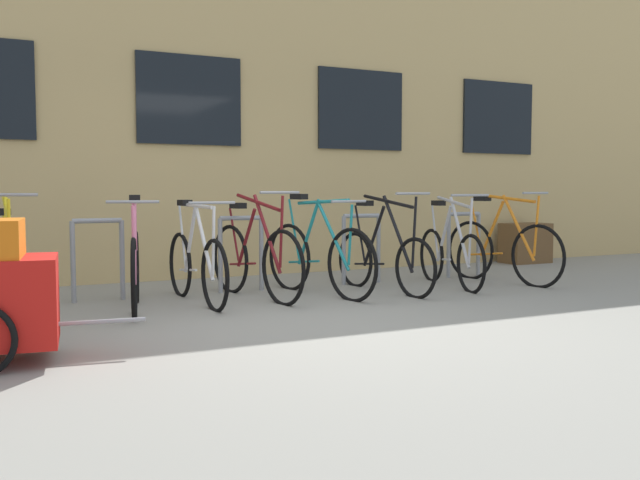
{
  "coord_description": "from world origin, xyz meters",
  "views": [
    {
      "loc": [
        -2.46,
        -5.3,
        1.1
      ],
      "look_at": [
        0.98,
        1.6,
        0.55
      ],
      "focal_mm": 39.67,
      "sensor_mm": 36.0,
      "label": 1
    }
  ],
  "objects_px": {
    "bicycle_black": "(384,257)",
    "bicycle_orange": "(502,249)",
    "bicycle_white": "(196,264)",
    "bicycle_maroon": "(255,259)",
    "bicycle_yellow": "(8,274)",
    "planter_box": "(525,243)",
    "bicycle_pink": "(135,267)",
    "bicycle_silver": "(450,254)",
    "bicycle_teal": "(319,256)"
  },
  "relations": [
    {
      "from": "bicycle_white",
      "to": "bicycle_yellow",
      "type": "bearing_deg",
      "value": -175.89
    },
    {
      "from": "bicycle_silver",
      "to": "bicycle_yellow",
      "type": "xyz_separation_m",
      "value": [
        -4.64,
        0.01,
        0.01
      ]
    },
    {
      "from": "bicycle_yellow",
      "to": "planter_box",
      "type": "distance_m",
      "value": 7.43
    },
    {
      "from": "bicycle_maroon",
      "to": "bicycle_yellow",
      "type": "height_order",
      "value": "bicycle_maroon"
    },
    {
      "from": "bicycle_white",
      "to": "bicycle_silver",
      "type": "bearing_deg",
      "value": -2.6
    },
    {
      "from": "bicycle_yellow",
      "to": "planter_box",
      "type": "xyz_separation_m",
      "value": [
        7.25,
        1.6,
        -0.08
      ]
    },
    {
      "from": "bicycle_pink",
      "to": "bicycle_yellow",
      "type": "relative_size",
      "value": 0.97
    },
    {
      "from": "bicycle_silver",
      "to": "bicycle_pink",
      "type": "bearing_deg",
      "value": -179.99
    },
    {
      "from": "bicycle_white",
      "to": "planter_box",
      "type": "bearing_deg",
      "value": 14.84
    },
    {
      "from": "bicycle_white",
      "to": "bicycle_pink",
      "type": "bearing_deg",
      "value": -167.69
    },
    {
      "from": "bicycle_pink",
      "to": "bicycle_silver",
      "type": "bearing_deg",
      "value": 0.01
    },
    {
      "from": "bicycle_black",
      "to": "bicycle_maroon",
      "type": "xyz_separation_m",
      "value": [
        -1.42,
        0.19,
        0.03
      ]
    },
    {
      "from": "bicycle_white",
      "to": "planter_box",
      "type": "distance_m",
      "value": 5.76
    },
    {
      "from": "bicycle_orange",
      "to": "bicycle_white",
      "type": "bearing_deg",
      "value": 177.73
    },
    {
      "from": "bicycle_yellow",
      "to": "bicycle_teal",
      "type": "xyz_separation_m",
      "value": [
        3.0,
        0.06,
        0.02
      ]
    },
    {
      "from": "bicycle_pink",
      "to": "bicycle_orange",
      "type": "xyz_separation_m",
      "value": [
        4.33,
        -0.01,
        0.01
      ]
    },
    {
      "from": "bicycle_maroon",
      "to": "bicycle_white",
      "type": "height_order",
      "value": "bicycle_maroon"
    },
    {
      "from": "bicycle_teal",
      "to": "bicycle_maroon",
      "type": "bearing_deg",
      "value": 172.58
    },
    {
      "from": "bicycle_teal",
      "to": "bicycle_yellow",
      "type": "bearing_deg",
      "value": -178.76
    },
    {
      "from": "bicycle_silver",
      "to": "bicycle_white",
      "type": "bearing_deg",
      "value": 177.4
    },
    {
      "from": "bicycle_maroon",
      "to": "planter_box",
      "type": "xyz_separation_m",
      "value": [
        4.94,
        1.44,
        -0.1
      ]
    },
    {
      "from": "bicycle_silver",
      "to": "bicycle_orange",
      "type": "xyz_separation_m",
      "value": [
        0.76,
        -0.01,
        0.03
      ]
    },
    {
      "from": "bicycle_pink",
      "to": "bicycle_orange",
      "type": "relative_size",
      "value": 0.97
    },
    {
      "from": "bicycle_pink",
      "to": "planter_box",
      "type": "height_order",
      "value": "bicycle_pink"
    },
    {
      "from": "bicycle_pink",
      "to": "bicycle_yellow",
      "type": "xyz_separation_m",
      "value": [
        -1.07,
        0.01,
        -0.01
      ]
    },
    {
      "from": "bicycle_black",
      "to": "planter_box",
      "type": "height_order",
      "value": "bicycle_black"
    },
    {
      "from": "planter_box",
      "to": "bicycle_orange",
      "type": "bearing_deg",
      "value": -138.85
    },
    {
      "from": "bicycle_black",
      "to": "planter_box",
      "type": "bearing_deg",
      "value": 24.92
    },
    {
      "from": "bicycle_silver",
      "to": "bicycle_teal",
      "type": "height_order",
      "value": "bicycle_teal"
    },
    {
      "from": "bicycle_maroon",
      "to": "bicycle_white",
      "type": "distance_m",
      "value": 0.63
    },
    {
      "from": "bicycle_orange",
      "to": "bicycle_black",
      "type": "bearing_deg",
      "value": -179.46
    },
    {
      "from": "bicycle_orange",
      "to": "bicycle_teal",
      "type": "relative_size",
      "value": 0.97
    },
    {
      "from": "bicycle_pink",
      "to": "bicycle_black",
      "type": "height_order",
      "value": "bicycle_black"
    },
    {
      "from": "bicycle_yellow",
      "to": "bicycle_white",
      "type": "distance_m",
      "value": 1.69
    },
    {
      "from": "bicycle_silver",
      "to": "bicycle_white",
      "type": "xyz_separation_m",
      "value": [
        -2.95,
        0.13,
        0.01
      ]
    },
    {
      "from": "bicycle_maroon",
      "to": "bicycle_yellow",
      "type": "xyz_separation_m",
      "value": [
        -2.32,
        -0.15,
        -0.02
      ]
    },
    {
      "from": "bicycle_orange",
      "to": "planter_box",
      "type": "bearing_deg",
      "value": 41.15
    },
    {
      "from": "bicycle_maroon",
      "to": "bicycle_silver",
      "type": "bearing_deg",
      "value": -4.09
    },
    {
      "from": "bicycle_silver",
      "to": "bicycle_white",
      "type": "relative_size",
      "value": 0.96
    },
    {
      "from": "bicycle_black",
      "to": "bicycle_white",
      "type": "xyz_separation_m",
      "value": [
        -2.04,
        0.16,
        0.01
      ]
    },
    {
      "from": "bicycle_pink",
      "to": "bicycle_white",
      "type": "relative_size",
      "value": 0.97
    },
    {
      "from": "bicycle_black",
      "to": "bicycle_white",
      "type": "distance_m",
      "value": 2.05
    },
    {
      "from": "bicycle_black",
      "to": "bicycle_orange",
      "type": "distance_m",
      "value": 1.67
    },
    {
      "from": "bicycle_orange",
      "to": "planter_box",
      "type": "relative_size",
      "value": 2.47
    },
    {
      "from": "bicycle_black",
      "to": "bicycle_white",
      "type": "height_order",
      "value": "bicycle_black"
    },
    {
      "from": "bicycle_yellow",
      "to": "bicycle_white",
      "type": "xyz_separation_m",
      "value": [
        1.69,
        0.12,
        -0.01
      ]
    },
    {
      "from": "bicycle_maroon",
      "to": "planter_box",
      "type": "distance_m",
      "value": 5.14
    },
    {
      "from": "bicycle_orange",
      "to": "bicycle_white",
      "type": "height_order",
      "value": "bicycle_orange"
    },
    {
      "from": "bicycle_black",
      "to": "bicycle_yellow",
      "type": "bearing_deg",
      "value": 179.37
    },
    {
      "from": "bicycle_pink",
      "to": "bicycle_white",
      "type": "height_order",
      "value": "bicycle_pink"
    }
  ]
}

